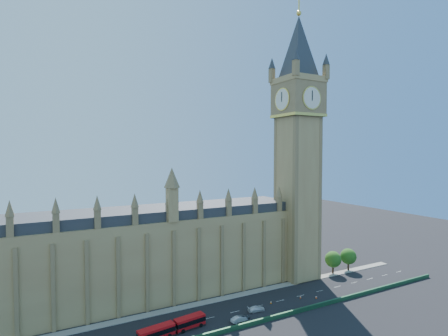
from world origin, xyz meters
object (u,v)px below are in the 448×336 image
car_silver (239,319)px  car_grey (242,317)px  red_bus (172,328)px  car_white (256,309)px

car_silver → car_grey: bearing=-69.8°
red_bus → car_grey: 19.45m
car_silver → car_white: car_silver is taller
car_grey → car_silver: size_ratio=0.85×
car_grey → car_white: size_ratio=0.77×
car_grey → car_white: car_white is taller
car_grey → car_white: 6.45m
car_grey → car_silver: bearing=120.9°
red_bus → car_silver: red_bus is taller
red_bus → car_grey: red_bus is taller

